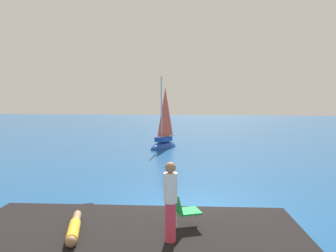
% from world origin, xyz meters
% --- Properties ---
extents(ground_plane, '(160.00, 160.00, 0.00)m').
position_xyz_m(ground_plane, '(0.00, 0.00, 0.00)').
color(ground_plane, navy).
extents(shore_ledge, '(7.77, 3.94, 0.75)m').
position_xyz_m(shore_ledge, '(-0.87, -3.62, 0.38)').
color(shore_ledge, black).
rests_on(shore_ledge, ground).
extents(boulder_seaward, '(0.93, 0.96, 0.58)m').
position_xyz_m(boulder_seaward, '(-2.31, -2.23, 0.00)').
color(boulder_seaward, black).
rests_on(boulder_seaward, ground).
extents(boulder_inland, '(1.65, 1.92, 1.08)m').
position_xyz_m(boulder_inland, '(-2.98, -2.15, 0.00)').
color(boulder_inland, black).
rests_on(boulder_inland, ground).
extents(sailboat_near, '(2.31, 3.36, 6.09)m').
position_xyz_m(sailboat_near, '(-2.82, 13.66, 0.33)').
color(sailboat_near, '#193D99').
rests_on(sailboat_near, ground).
extents(person_sunbather, '(0.76, 1.69, 0.25)m').
position_xyz_m(person_sunbather, '(-2.06, -3.97, 0.87)').
color(person_sunbather, gold).
rests_on(person_sunbather, shore_ledge).
extents(person_standing, '(0.28, 0.28, 1.62)m').
position_xyz_m(person_standing, '(0.02, -4.02, 1.62)').
color(person_standing, '#DB384C').
rests_on(person_standing, shore_ledge).
extents(beach_chair, '(0.74, 0.68, 0.80)m').
position_xyz_m(beach_chair, '(0.22, -3.27, 1.19)').
color(beach_chair, green).
rests_on(beach_chair, shore_ledge).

